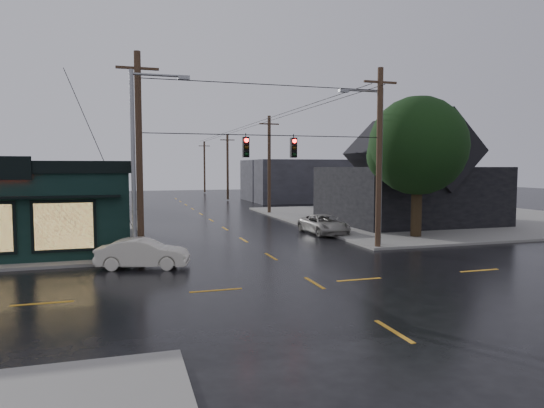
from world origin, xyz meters
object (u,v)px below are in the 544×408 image
object	(u,v)px
sedan_cream	(143,253)
corner_tree	(418,146)
utility_pole_nw	(141,262)
utility_pole_ne	(378,249)
suv_silver	(324,224)

from	to	relation	value
sedan_cream	corner_tree	bearing A→B (deg)	-62.13
utility_pole_nw	utility_pole_ne	size ratio (longest dim) A/B	1.00
suv_silver	corner_tree	bearing A→B (deg)	-39.70
sedan_cream	suv_silver	size ratio (longest dim) A/B	0.87
utility_pole_nw	suv_silver	xyz separation A→B (m)	(12.50, 6.59, 0.67)
utility_pole_ne	utility_pole_nw	bearing A→B (deg)	180.00
utility_pole_ne	corner_tree	bearing A→B (deg)	33.32
corner_tree	utility_pole_nw	bearing A→B (deg)	-170.52
corner_tree	utility_pole_ne	bearing A→B (deg)	-146.68
utility_pole_nw	suv_silver	distance (m)	14.14
sedan_cream	suv_silver	world-z (taller)	sedan_cream
utility_pole_ne	suv_silver	xyz separation A→B (m)	(-0.50, 6.59, 0.67)
corner_tree	sedan_cream	xyz separation A→B (m)	(-17.40, -4.41, -5.31)
corner_tree	utility_pole_nw	xyz separation A→B (m)	(-17.43, -2.91, -5.99)
utility_pole_nw	sedan_cream	world-z (taller)	utility_pole_nw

